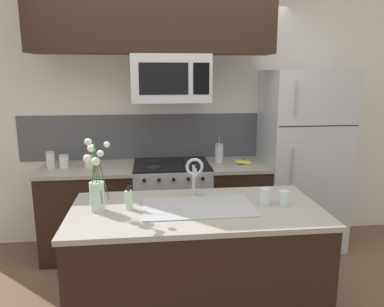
% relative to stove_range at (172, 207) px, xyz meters
% --- Properties ---
extents(ground_plane, '(10.00, 10.00, 0.00)m').
position_rel_stove_range_xyz_m(ground_plane, '(-0.00, -0.90, -0.46)').
color(ground_plane, brown).
extents(rear_partition, '(5.20, 0.10, 2.60)m').
position_rel_stove_range_xyz_m(rear_partition, '(0.30, 0.38, 0.84)').
color(rear_partition, silver).
rests_on(rear_partition, ground).
extents(splash_band, '(3.15, 0.01, 0.48)m').
position_rel_stove_range_xyz_m(splash_band, '(-0.00, 0.32, 0.69)').
color(splash_band, '#4C4C51').
rests_on(splash_band, rear_partition).
extents(back_counter_left, '(0.93, 0.65, 0.91)m').
position_rel_stove_range_xyz_m(back_counter_left, '(-0.83, 0.00, -0.01)').
color(back_counter_left, black).
rests_on(back_counter_left, ground).
extents(back_counter_right, '(0.62, 0.65, 0.91)m').
position_rel_stove_range_xyz_m(back_counter_right, '(0.67, 0.00, -0.01)').
color(back_counter_right, black).
rests_on(back_counter_right, ground).
extents(stove_range, '(0.76, 0.64, 0.93)m').
position_rel_stove_range_xyz_m(stove_range, '(0.00, 0.00, 0.00)').
color(stove_range, '#B7BABF').
rests_on(stove_range, ground).
extents(microwave, '(0.74, 0.40, 0.45)m').
position_rel_stove_range_xyz_m(microwave, '(0.00, -0.02, 1.31)').
color(microwave, '#B7BABF').
extents(upper_cabinet_band, '(2.25, 0.34, 0.60)m').
position_rel_stove_range_xyz_m(upper_cabinet_band, '(-0.16, -0.05, 1.83)').
color(upper_cabinet_band, black).
extents(refrigerator, '(0.81, 0.74, 1.85)m').
position_rel_stove_range_xyz_m(refrigerator, '(1.37, 0.02, 0.46)').
color(refrigerator, '#B7BABF').
rests_on(refrigerator, ground).
extents(storage_jar_tall, '(0.08, 0.08, 0.16)m').
position_rel_stove_range_xyz_m(storage_jar_tall, '(-1.18, 0.01, 0.53)').
color(storage_jar_tall, silver).
rests_on(storage_jar_tall, back_counter_left).
extents(storage_jar_medium, '(0.09, 0.09, 0.13)m').
position_rel_stove_range_xyz_m(storage_jar_medium, '(-1.06, 0.02, 0.51)').
color(storage_jar_medium, silver).
rests_on(storage_jar_medium, back_counter_left).
extents(storage_jar_short, '(0.10, 0.10, 0.12)m').
position_rel_stove_range_xyz_m(storage_jar_short, '(-0.81, -0.02, 0.51)').
color(storage_jar_short, silver).
rests_on(storage_jar_short, back_counter_left).
extents(banana_bunch, '(0.19, 0.11, 0.07)m').
position_rel_stove_range_xyz_m(banana_bunch, '(0.73, -0.06, 0.47)').
color(banana_bunch, yellow).
rests_on(banana_bunch, back_counter_right).
extents(french_press, '(0.09, 0.09, 0.27)m').
position_rel_stove_range_xyz_m(french_press, '(0.50, 0.06, 0.55)').
color(french_press, silver).
rests_on(french_press, back_counter_right).
extents(island_counter, '(1.73, 0.86, 0.91)m').
position_rel_stove_range_xyz_m(island_counter, '(0.10, -1.25, -0.01)').
color(island_counter, black).
rests_on(island_counter, ground).
extents(kitchen_sink, '(0.76, 0.44, 0.16)m').
position_rel_stove_range_xyz_m(kitchen_sink, '(0.11, -1.25, 0.38)').
color(kitchen_sink, '#ADAFB5').
rests_on(kitchen_sink, island_counter).
extents(sink_faucet, '(0.14, 0.14, 0.31)m').
position_rel_stove_range_xyz_m(sink_faucet, '(0.11, -1.03, 0.65)').
color(sink_faucet, '#B7BABF').
rests_on(sink_faucet, island_counter).
extents(dish_soap_bottle, '(0.06, 0.05, 0.16)m').
position_rel_stove_range_xyz_m(dish_soap_bottle, '(-0.37, -1.22, 0.52)').
color(dish_soap_bottle, beige).
rests_on(dish_soap_bottle, island_counter).
extents(drinking_glass, '(0.08, 0.08, 0.12)m').
position_rel_stove_range_xyz_m(drinking_glass, '(0.59, -1.23, 0.51)').
color(drinking_glass, silver).
rests_on(drinking_glass, island_counter).
extents(spare_glass, '(0.07, 0.07, 0.10)m').
position_rel_stove_range_xyz_m(spare_glass, '(0.72, -1.26, 0.50)').
color(spare_glass, silver).
rests_on(spare_glass, island_counter).
extents(flower_vase, '(0.18, 0.18, 0.50)m').
position_rel_stove_range_xyz_m(flower_vase, '(-0.58, -1.22, 0.61)').
color(flower_vase, silver).
rests_on(flower_vase, island_counter).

